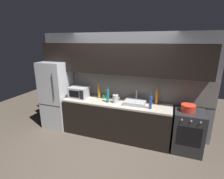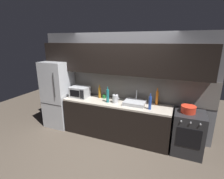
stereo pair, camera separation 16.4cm
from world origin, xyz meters
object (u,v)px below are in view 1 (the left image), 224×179
wine_bottle_amber (99,93)px  wine_bottle_orange (157,97)px  refrigerator (57,95)px  mug_green (104,97)px  cooking_pot (188,108)px  kettle (115,99)px  wine_bottle_teal (108,96)px  oven_range (188,131)px  microwave (79,92)px  wine_bottle_blue (151,102)px

wine_bottle_amber → wine_bottle_orange: 1.42m
refrigerator → mug_green: 1.32m
refrigerator → wine_bottle_amber: (1.19, 0.15, 0.15)m
cooking_pot → kettle: bearing=-178.9°
wine_bottle_teal → wine_bottle_amber: bearing=145.7°
kettle → wine_bottle_amber: bearing=160.3°
oven_range → wine_bottle_orange: bearing=162.9°
microwave → cooking_pot: size_ratio=1.59×
refrigerator → oven_range: (3.31, -0.00, -0.44)m
wine_bottle_orange → mug_green: size_ratio=4.25×
refrigerator → oven_range: refrigerator is taller
mug_green → cooking_pot: bearing=-4.8°
microwave → wine_bottle_orange: (1.92, 0.20, 0.03)m
wine_bottle_amber → wine_bottle_teal: bearing=-34.3°
refrigerator → wine_bottle_blue: 2.51m
microwave → wine_bottle_blue: (1.83, -0.14, 0.01)m
wine_bottle_orange → wine_bottle_amber: bearing=-177.2°
refrigerator → wine_bottle_orange: refrigerator is taller
microwave → wine_bottle_teal: wine_bottle_teal is taller
cooking_pot → microwave: bearing=179.6°
wine_bottle_orange → cooking_pot: (0.66, -0.22, -0.09)m
wine_bottle_amber → wine_bottle_blue: bearing=-11.5°
oven_range → kettle: size_ratio=4.20×
kettle → wine_bottle_teal: bearing=-167.8°
kettle → wine_bottle_teal: (-0.18, -0.04, 0.06)m
kettle → wine_bottle_teal: size_ratio=0.57×
wine_bottle_orange → wine_bottle_blue: bearing=-105.5°
microwave → cooking_pot: 2.58m
microwave → wine_bottle_teal: (0.83, -0.09, 0.03)m
wine_bottle_orange → microwave: bearing=-174.1°
wine_bottle_orange → mug_green: 1.30m
kettle → refrigerator: bearing=178.9°
kettle → wine_bottle_amber: (-0.50, 0.18, 0.04)m
microwave → wine_bottle_orange: size_ratio=1.19×
cooking_pot → wine_bottle_amber: bearing=175.9°
wine_bottle_orange → mug_green: (-1.30, -0.05, -0.12)m
wine_bottle_blue → microwave: bearing=175.6°
kettle → wine_bottle_orange: size_ratio=0.55×
oven_range → microwave: microwave is taller
refrigerator → wine_bottle_amber: size_ratio=5.28×
kettle → microwave: bearing=177.2°
wine_bottle_orange → cooking_pot: wine_bottle_orange is taller
wine_bottle_amber → kettle: bearing=-19.7°
wine_bottle_amber → wine_bottle_orange: wine_bottle_orange is taller
wine_bottle_amber → cooking_pot: bearing=-4.1°
wine_bottle_orange → cooking_pot: 0.70m
kettle → mug_green: size_ratio=2.35×
refrigerator → microwave: (0.68, 0.02, 0.14)m
cooking_pot → refrigerator: bearing=-180.0°
wine_bottle_amber → wine_bottle_blue: (1.32, -0.27, 0.00)m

